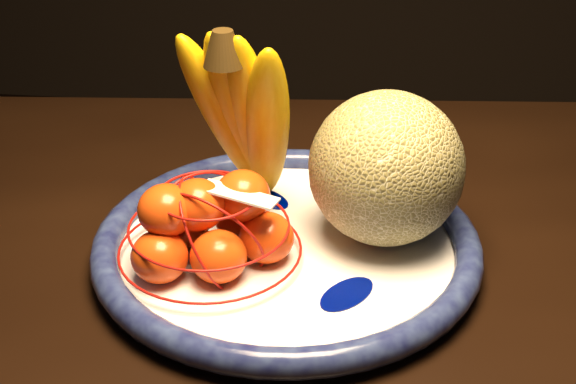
# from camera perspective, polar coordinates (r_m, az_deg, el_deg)

# --- Properties ---
(dining_table) EXTENTS (1.61, 1.06, 0.76)m
(dining_table) POSITION_cam_1_polar(r_m,az_deg,el_deg) (0.86, -18.39, -10.68)
(dining_table) COLOR black
(dining_table) RESTS_ON ground
(fruit_bowl) EXTENTS (0.38, 0.38, 0.03)m
(fruit_bowl) POSITION_cam_1_polar(r_m,az_deg,el_deg) (0.79, -0.09, -3.82)
(fruit_bowl) COLOR white
(fruit_bowl) RESTS_ON dining_table
(cantaloupe) EXTENTS (0.15, 0.15, 0.15)m
(cantaloupe) POSITION_cam_1_polar(r_m,az_deg,el_deg) (0.78, 6.99, 1.68)
(cantaloupe) COLOR olive
(cantaloupe) RESTS_ON fruit_bowl
(banana_bunch) EXTENTS (0.14, 0.14, 0.23)m
(banana_bunch) POSITION_cam_1_polar(r_m,az_deg,el_deg) (0.80, -2.95, 5.76)
(banana_bunch) COLOR gold
(banana_bunch) RESTS_ON fruit_bowl
(mandarin_bag) EXTENTS (0.22, 0.22, 0.11)m
(mandarin_bag) POSITION_cam_1_polar(r_m,az_deg,el_deg) (0.76, -5.60, -2.46)
(mandarin_bag) COLOR #FF460E
(mandarin_bag) RESTS_ON fruit_bowl
(price_tag) EXTENTS (0.08, 0.04, 0.01)m
(price_tag) POSITION_cam_1_polar(r_m,az_deg,el_deg) (0.73, -3.52, -0.15)
(price_tag) COLOR white
(price_tag) RESTS_ON mandarin_bag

